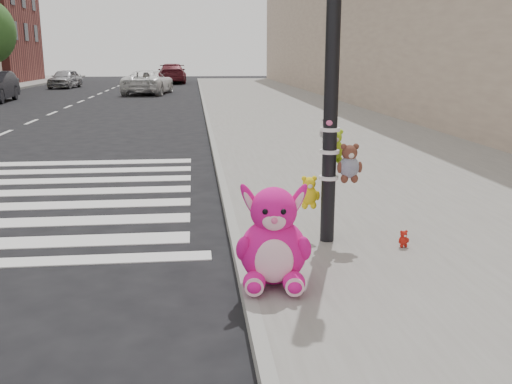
{
  "coord_description": "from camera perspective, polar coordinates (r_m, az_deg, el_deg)",
  "views": [
    {
      "loc": [
        1.09,
        -4.42,
        2.24
      ],
      "look_at": [
        1.76,
        1.77,
        0.75
      ],
      "focal_mm": 40.0,
      "sensor_mm": 36.0,
      "label": 1
    }
  ],
  "objects": [
    {
      "name": "ground",
      "position": [
        5.07,
        -18.46,
        -13.5
      ],
      "size": [
        120.0,
        120.0,
        0.0
      ],
      "primitive_type": "plane",
      "color": "black",
      "rests_on": "ground"
    },
    {
      "name": "sidewalk_near",
      "position": [
        15.09,
        8.91,
        5.07
      ],
      "size": [
        7.0,
        80.0,
        0.14
      ],
      "primitive_type": "cube",
      "color": "slate",
      "rests_on": "ground"
    },
    {
      "name": "curb_edge",
      "position": [
        14.59,
        -4.34,
        4.9
      ],
      "size": [
        0.12,
        80.0,
        0.15
      ],
      "primitive_type": "cube",
      "color": "gray",
      "rests_on": "ground"
    },
    {
      "name": "signal_pole",
      "position": [
        6.43,
        7.68,
        9.07
      ],
      "size": [
        0.7,
        0.49,
        4.0
      ],
      "color": "black",
      "rests_on": "sidewalk_near"
    },
    {
      "name": "pink_bunny",
      "position": [
        5.31,
        1.76,
        -5.15
      ],
      "size": [
        0.7,
        0.77,
        0.99
      ],
      "rotation": [
        0.0,
        0.0,
        -0.11
      ],
      "color": "#E51389",
      "rests_on": "sidewalk_near"
    },
    {
      "name": "red_teddy",
      "position": [
        6.63,
        14.53,
        -4.54
      ],
      "size": [
        0.15,
        0.11,
        0.2
      ],
      "primitive_type": null,
      "rotation": [
        0.0,
        0.0,
        0.15
      ],
      "color": "#B51B12",
      "rests_on": "sidewalk_near"
    },
    {
      "name": "car_white_near",
      "position": [
        34.9,
        -10.72,
        10.75
      ],
      "size": [
        2.98,
        5.29,
        1.4
      ],
      "primitive_type": "imported",
      "rotation": [
        0.0,
        0.0,
        3.01
      ],
      "color": "white",
      "rests_on": "ground"
    },
    {
      "name": "car_maroon_near",
      "position": [
        48.22,
        -8.42,
        11.65
      ],
      "size": [
        2.49,
        5.56,
        1.58
      ],
      "primitive_type": "imported",
      "rotation": [
        0.0,
        0.0,
        3.19
      ],
      "color": "maroon",
      "rests_on": "ground"
    },
    {
      "name": "car_silver_deep",
      "position": [
        42.77,
        -18.54,
        10.7
      ],
      "size": [
        2.0,
        4.0,
        1.31
      ],
      "primitive_type": "imported",
      "rotation": [
        0.0,
        0.0,
        -0.12
      ],
      "color": "#A4A4A9",
      "rests_on": "ground"
    }
  ]
}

